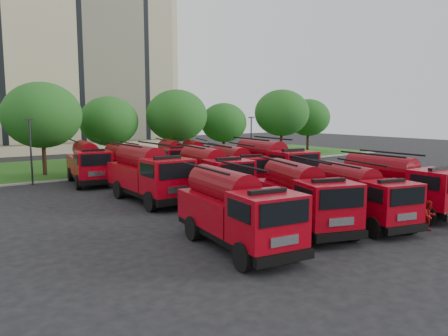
% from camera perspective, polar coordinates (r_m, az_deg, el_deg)
% --- Properties ---
extents(ground, '(140.00, 140.00, 0.00)m').
position_cam_1_polar(ground, '(26.28, 7.37, -5.14)').
color(ground, black).
rests_on(ground, ground).
extents(lawn, '(70.00, 16.00, 0.12)m').
position_cam_1_polar(lawn, '(48.28, -14.38, 0.49)').
color(lawn, '#195416').
rests_on(lawn, ground).
extents(curb, '(70.00, 0.30, 0.14)m').
position_cam_1_polar(curb, '(40.92, -10.15, -0.59)').
color(curb, gray).
rests_on(curb, ground).
extents(apartment_building, '(30.00, 14.18, 25.00)m').
position_cam_1_polar(apartment_building, '(69.69, -20.06, 12.59)').
color(apartment_building, '#C2B590').
rests_on(apartment_building, ground).
extents(tree_2, '(6.72, 6.72, 8.22)m').
position_cam_1_polar(tree_2, '(41.22, -22.68, 6.39)').
color(tree_2, '#382314').
rests_on(tree_2, ground).
extents(tree_3, '(5.88, 5.88, 7.19)m').
position_cam_1_polar(tree_3, '(45.73, -14.80, 5.92)').
color(tree_3, '#382314').
rests_on(tree_3, ground).
extents(tree_4, '(6.55, 6.55, 8.01)m').
position_cam_1_polar(tree_4, '(47.42, -6.20, 6.81)').
color(tree_4, '#382314').
rests_on(tree_4, ground).
extents(tree_5, '(5.46, 5.46, 6.68)m').
position_cam_1_polar(tree_5, '(52.10, -0.03, 5.95)').
color(tree_5, '#382314').
rests_on(tree_5, ground).
extents(tree_6, '(6.89, 6.89, 8.42)m').
position_cam_1_polar(tree_6, '(56.08, 7.56, 7.15)').
color(tree_6, '#382314').
rests_on(tree_6, ground).
extents(tree_7, '(6.05, 6.05, 7.39)m').
position_cam_1_polar(tree_7, '(62.47, 10.95, 6.49)').
color(tree_7, '#382314').
rests_on(tree_7, ground).
extents(lamp_post_0, '(0.60, 0.25, 5.11)m').
position_cam_1_polar(lamp_post_0, '(36.68, -23.93, 2.42)').
color(lamp_post_0, black).
rests_on(lamp_post_0, ground).
extents(lamp_post_1, '(0.60, 0.25, 5.11)m').
position_cam_1_polar(lamp_post_1, '(46.58, 3.56, 3.97)').
color(lamp_post_1, black).
rests_on(lamp_post_1, ground).
extents(fire_truck_0, '(3.38, 7.33, 3.22)m').
position_cam_1_polar(fire_truck_0, '(18.25, 1.50, -5.47)').
color(fire_truck_0, black).
rests_on(fire_truck_0, ground).
extents(fire_truck_1, '(4.49, 7.36, 3.17)m').
position_cam_1_polar(fire_truck_1, '(21.44, 10.22, -3.70)').
color(fire_truck_1, black).
rests_on(fire_truck_1, ground).
extents(fire_truck_2, '(3.76, 6.82, 2.95)m').
position_cam_1_polar(fire_truck_2, '(23.05, 17.29, -3.43)').
color(fire_truck_2, black).
rests_on(fire_truck_2, ground).
extents(fire_truck_3, '(2.76, 7.12, 3.21)m').
position_cam_1_polar(fire_truck_3, '(26.21, 21.62, -2.05)').
color(fire_truck_3, black).
rests_on(fire_truck_3, ground).
extents(fire_truck_4, '(2.92, 7.71, 3.49)m').
position_cam_1_polar(fire_truck_4, '(28.00, -9.83, -0.76)').
color(fire_truck_4, black).
rests_on(fire_truck_4, ground).
extents(fire_truck_5, '(3.58, 7.65, 3.35)m').
position_cam_1_polar(fire_truck_5, '(28.12, -1.80, -0.76)').
color(fire_truck_5, black).
rests_on(fire_truck_5, ground).
extents(fire_truck_6, '(3.91, 7.37, 3.19)m').
position_cam_1_polar(fire_truck_6, '(31.13, 1.63, -0.12)').
color(fire_truck_6, black).
rests_on(fire_truck_6, ground).
extents(fire_truck_7, '(3.69, 8.16, 3.59)m').
position_cam_1_polar(fire_truck_7, '(31.99, 6.10, 0.40)').
color(fire_truck_7, black).
rests_on(fire_truck_7, ground).
extents(fire_truck_8, '(3.65, 7.51, 3.28)m').
position_cam_1_polar(fire_truck_8, '(36.12, -17.31, 0.66)').
color(fire_truck_8, black).
rests_on(fire_truck_8, ground).
extents(fire_truck_9, '(2.60, 6.61, 2.97)m').
position_cam_1_polar(fire_truck_9, '(36.53, -12.85, 0.64)').
color(fire_truck_9, black).
rests_on(fire_truck_9, ground).
extents(fire_truck_10, '(4.11, 7.21, 3.11)m').
position_cam_1_polar(fire_truck_10, '(38.95, -6.66, 1.30)').
color(fire_truck_10, black).
rests_on(fire_truck_10, ground).
extents(fire_truck_11, '(4.10, 6.80, 2.93)m').
position_cam_1_polar(fire_truck_11, '(41.02, -3.73, 1.51)').
color(fire_truck_11, black).
rests_on(fire_truck_11, ground).
extents(firefighter_1, '(0.81, 0.60, 1.48)m').
position_cam_1_polar(firefighter_1, '(23.22, 25.11, -7.48)').
color(firefighter_1, '#940C0B').
rests_on(firefighter_1, ground).
extents(firefighter_2, '(0.54, 0.92, 1.56)m').
position_cam_1_polar(firefighter_2, '(29.31, 24.71, -4.46)').
color(firefighter_2, black).
rests_on(firefighter_2, ground).
extents(firefighter_3, '(1.26, 1.03, 1.73)m').
position_cam_1_polar(firefighter_3, '(26.83, 19.21, -5.24)').
color(firefighter_3, black).
rests_on(firefighter_3, ground).
extents(firefighter_4, '(0.98, 0.81, 1.70)m').
position_cam_1_polar(firefighter_4, '(26.20, -1.29, -5.12)').
color(firefighter_4, black).
rests_on(firefighter_4, ground).
extents(firefighter_5, '(1.78, 1.05, 1.80)m').
position_cam_1_polar(firefighter_5, '(34.09, 10.87, -2.32)').
color(firefighter_5, '#940C0B').
rests_on(firefighter_5, ground).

